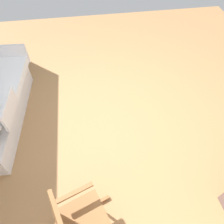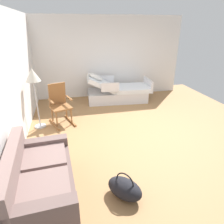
{
  "view_description": "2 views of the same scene",
  "coord_description": "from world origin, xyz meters",
  "px_view_note": "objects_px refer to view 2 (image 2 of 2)",
  "views": [
    {
      "loc": [
        0.49,
        2.2,
        2.8
      ],
      "look_at": [
        0.24,
        0.5,
        0.66
      ],
      "focal_mm": 33.76,
      "sensor_mm": 36.0,
      "label": 1
    },
    {
      "loc": [
        -4.23,
        1.48,
        2.37
      ],
      "look_at": [
        -0.22,
        0.57,
        0.6
      ],
      "focal_mm": 32.34,
      "sensor_mm": 36.0,
      "label": 2
    }
  ],
  "objects_px": {
    "rocking_chair": "(60,105)",
    "floor_lamp": "(33,79)",
    "couch": "(40,182)",
    "duffel_bag": "(125,188)",
    "hospital_bed": "(117,92)"
  },
  "relations": [
    {
      "from": "floor_lamp",
      "to": "duffel_bag",
      "type": "relative_size",
      "value": 2.34
    },
    {
      "from": "floor_lamp",
      "to": "couch",
      "type": "bearing_deg",
      "value": -173.85
    },
    {
      "from": "rocking_chair",
      "to": "floor_lamp",
      "type": "relative_size",
      "value": 0.71
    },
    {
      "from": "couch",
      "to": "floor_lamp",
      "type": "xyz_separation_m",
      "value": [
        2.43,
        0.26,
        0.92
      ]
    },
    {
      "from": "hospital_bed",
      "to": "floor_lamp",
      "type": "bearing_deg",
      "value": 121.27
    },
    {
      "from": "couch",
      "to": "rocking_chair",
      "type": "height_order",
      "value": "rocking_chair"
    },
    {
      "from": "duffel_bag",
      "to": "rocking_chair",
      "type": "bearing_deg",
      "value": 18.34
    },
    {
      "from": "duffel_bag",
      "to": "couch",
      "type": "bearing_deg",
      "value": 78.77
    },
    {
      "from": "floor_lamp",
      "to": "duffel_bag",
      "type": "distance_m",
      "value": 3.22
    },
    {
      "from": "couch",
      "to": "floor_lamp",
      "type": "bearing_deg",
      "value": 6.15
    },
    {
      "from": "rocking_chair",
      "to": "floor_lamp",
      "type": "xyz_separation_m",
      "value": [
        -0.14,
        0.52,
        0.72
      ]
    },
    {
      "from": "hospital_bed",
      "to": "couch",
      "type": "distance_m",
      "value": 4.41
    },
    {
      "from": "rocking_chair",
      "to": "hospital_bed",
      "type": "bearing_deg",
      "value": -54.92
    },
    {
      "from": "hospital_bed",
      "to": "rocking_chair",
      "type": "xyz_separation_m",
      "value": [
        -1.3,
        1.85,
        0.2
      ]
    },
    {
      "from": "duffel_bag",
      "to": "floor_lamp",
      "type": "bearing_deg",
      "value": 28.59
    }
  ]
}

